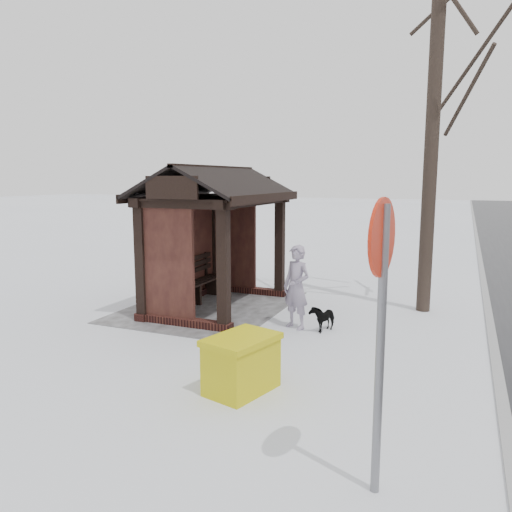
{
  "coord_description": "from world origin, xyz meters",
  "views": [
    {
      "loc": [
        9.55,
        4.92,
        2.83
      ],
      "look_at": [
        -0.28,
        0.8,
        1.16
      ],
      "focal_mm": 35.0,
      "sensor_mm": 36.0,
      "label": 1
    }
  ],
  "objects": [
    {
      "name": "road_sign",
      "position": [
        5.28,
        4.29,
        1.9
      ],
      "size": [
        0.68,
        0.14,
        2.68
      ],
      "rotation": [
        0.0,
        0.0,
        -0.14
      ],
      "color": "slate",
      "rests_on": "ground"
    },
    {
      "name": "dog",
      "position": [
        0.73,
        2.58,
        0.25
      ],
      "size": [
        0.65,
        0.43,
        0.5
      ],
      "primitive_type": "imported",
      "rotation": [
        0.0,
        0.0,
        1.27
      ],
      "color": "black",
      "rests_on": "ground"
    },
    {
      "name": "kerb",
      "position": [
        0.0,
        5.5,
        0.01
      ],
      "size": [
        120.0,
        0.15,
        0.06
      ],
      "primitive_type": "cube",
      "color": "gray",
      "rests_on": "ground"
    },
    {
      "name": "grit_bin",
      "position": [
        3.77,
        2.29,
        0.39
      ],
      "size": [
        1.13,
        0.92,
        0.76
      ],
      "rotation": [
        0.0,
        0.0,
        -0.27
      ],
      "color": "#BFB40B",
      "rests_on": "ground"
    },
    {
      "name": "tree_near",
      "position": [
        -1.5,
        4.2,
        6.16
      ],
      "size": [
        3.42,
        3.42,
        9.03
      ],
      "color": "black",
      "rests_on": "ground"
    },
    {
      "name": "bus_shelter",
      "position": [
        0.0,
        -0.16,
        2.17
      ],
      "size": [
        3.6,
        2.4,
        3.09
      ],
      "color": "black",
      "rests_on": "ground"
    },
    {
      "name": "pedestrian",
      "position": [
        0.77,
        2.07,
        0.8
      ],
      "size": [
        0.58,
        0.68,
        1.59
      ],
      "primitive_type": "imported",
      "rotation": [
        0.0,
        0.0,
        1.17
      ],
      "color": "#9689A1",
      "rests_on": "ground"
    },
    {
      "name": "ground",
      "position": [
        0.0,
        0.0,
        0.0
      ],
      "size": [
        120.0,
        120.0,
        0.0
      ],
      "primitive_type": "plane",
      "color": "silver",
      "rests_on": "ground"
    },
    {
      "name": "trampled_patch",
      "position": [
        0.0,
        -0.2,
        0.01
      ],
      "size": [
        4.2,
        3.2,
        0.02
      ],
      "primitive_type": "cube",
      "color": "gray",
      "rests_on": "ground"
    }
  ]
}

